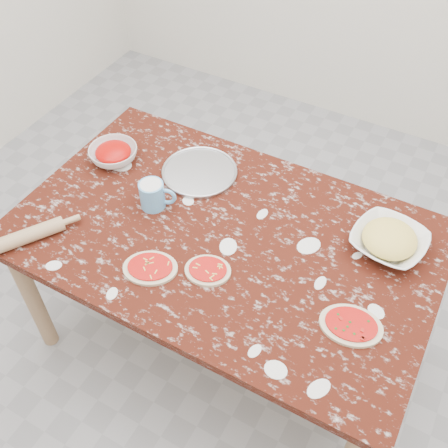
% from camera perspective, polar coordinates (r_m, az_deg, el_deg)
% --- Properties ---
extents(ground, '(4.00, 4.00, 0.00)m').
position_cam_1_polar(ground, '(2.61, 0.00, -11.99)').
color(ground, gray).
extents(worktable, '(1.60, 1.00, 0.75)m').
position_cam_1_polar(worktable, '(2.07, 0.00, -2.50)').
color(worktable, '#361008').
rests_on(worktable, ground).
extents(pizza_tray, '(0.35, 0.35, 0.01)m').
position_cam_1_polar(pizza_tray, '(2.24, -2.67, 5.61)').
color(pizza_tray, '#B2B2B7').
rests_on(pizza_tray, worktable).
extents(sauce_bowl, '(0.27, 0.27, 0.06)m').
position_cam_1_polar(sauce_bowl, '(2.34, -11.86, 7.40)').
color(sauce_bowl, white).
rests_on(sauce_bowl, worktable).
extents(cheese_bowl, '(0.30, 0.30, 0.07)m').
position_cam_1_polar(cheese_bowl, '(2.02, 17.38, -1.88)').
color(cheese_bowl, white).
rests_on(cheese_bowl, worktable).
extents(flour_mug, '(0.14, 0.10, 0.11)m').
position_cam_1_polar(flour_mug, '(2.08, -7.67, 3.16)').
color(flour_mug, '#5DA5DF').
rests_on(flour_mug, worktable).
extents(pizza_left, '(0.24, 0.22, 0.02)m').
position_cam_1_polar(pizza_left, '(1.90, -7.99, -4.72)').
color(pizza_left, beige).
rests_on(pizza_left, worktable).
extents(pizza_mid, '(0.20, 0.18, 0.02)m').
position_cam_1_polar(pizza_mid, '(1.88, -1.76, -5.04)').
color(pizza_mid, beige).
rests_on(pizza_mid, worktable).
extents(pizza_right, '(0.24, 0.20, 0.02)m').
position_cam_1_polar(pizza_right, '(1.80, 13.58, -10.60)').
color(pizza_right, beige).
rests_on(pizza_right, worktable).
extents(rolling_pin, '(0.20, 0.27, 0.06)m').
position_cam_1_polar(rolling_pin, '(2.09, -20.59, -1.23)').
color(rolling_pin, tan).
rests_on(rolling_pin, worktable).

